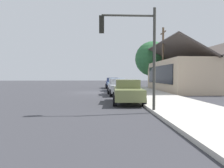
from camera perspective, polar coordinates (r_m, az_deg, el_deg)
The scene contains 11 objects.
ground_plane at distance 23.14m, azimuth -5.42°, elevation -2.35°, with size 120.00×120.00×0.00m, color #38383D.
sidewalk_curb at distance 23.57m, azimuth 8.32°, elevation -2.08°, with size 60.00×4.20×0.16m, color beige.
car_navy at distance 30.91m, azimuth 0.09°, elevation 0.33°, with size 4.70×2.08×1.59m.
car_skyblue at distance 24.94m, azimuth 1.26°, elevation -0.13°, with size 4.70×2.27×1.59m.
car_silver at distance 19.87m, azimuth 1.90°, elevation -0.74°, with size 4.56×2.15×1.59m.
car_olive at distance 14.07m, azimuth 4.35°, elevation -1.98°, with size 4.77×2.20×1.59m.
storefront_building at distance 26.95m, azimuth 21.11°, elevation 2.39°, with size 12.78×8.21×5.91m.
shade_tree at distance 33.48m, azimuth 11.19°, elevation 6.91°, with size 5.51×5.51×7.36m.
traffic_light_main at distance 10.28m, azimuth 5.88°, elevation 11.41°, with size 0.37×2.79×5.20m.
utility_pole_wooden at distance 24.84m, azimuth 14.02°, elevation 6.98°, with size 1.80×0.24×7.50m.
fire_hydrant_red at distance 17.77m, azimuth 7.45°, elevation -2.14°, with size 0.22×0.22×0.71m.
Camera 1 is at (23.04, 0.98, 1.85)m, focal length 32.78 mm.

